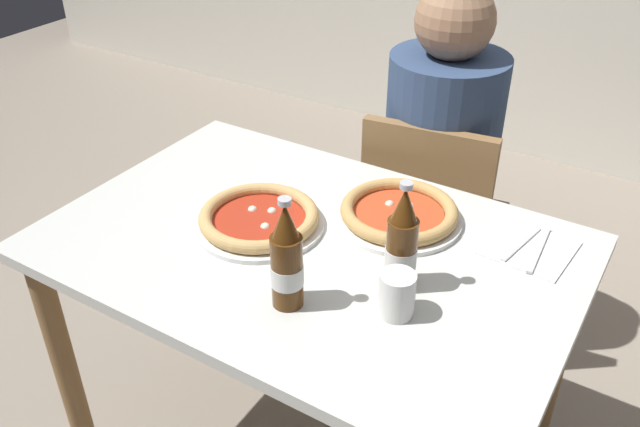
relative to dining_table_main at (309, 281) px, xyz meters
The scene contains 9 objects.
dining_table_main is the anchor object (origin of this frame).
chair_behind_table 0.63m from the dining_table_main, 84.57° to the left, with size 0.45×0.45×0.85m.
diner_seated 0.66m from the dining_table_main, 85.78° to the left, with size 0.34×0.34×1.21m.
pizza_margherita_near 0.27m from the dining_table_main, 54.31° to the left, with size 0.30×0.30×0.04m.
pizza_marinara_far 0.19m from the dining_table_main, behind, with size 0.31×0.31×0.04m.
beer_bottle_left 0.31m from the dining_table_main, 68.53° to the right, with size 0.07×0.07×0.25m.
beer_bottle_center 0.33m from the dining_table_main, ahead, with size 0.07×0.07×0.25m.
napkin_with_cutlery 0.51m from the dining_table_main, 28.58° to the left, with size 0.19×0.19×0.01m.
paper_cup 0.34m from the dining_table_main, 22.50° to the right, with size 0.07×0.07×0.10m, color white.
Camera 1 is at (0.68, -1.05, 1.64)m, focal length 37.57 mm.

